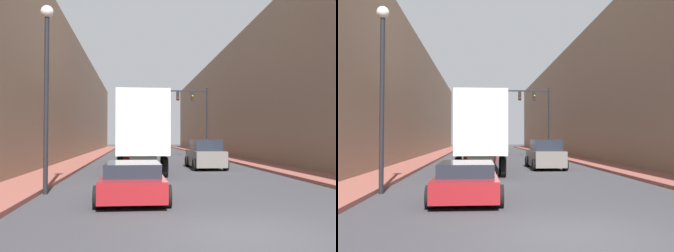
{
  "view_description": "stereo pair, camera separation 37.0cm",
  "coord_description": "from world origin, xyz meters",
  "views": [
    {
      "loc": [
        -2.2,
        -7.31,
        1.94
      ],
      "look_at": [
        -0.53,
        10.82,
        2.51
      ],
      "focal_mm": 40.0,
      "sensor_mm": 36.0,
      "label": 1
    },
    {
      "loc": [
        -1.84,
        -7.34,
        1.94
      ],
      "look_at": [
        -0.53,
        10.82,
        2.51
      ],
      "focal_mm": 40.0,
      "sensor_mm": 36.0,
      "label": 2
    }
  ],
  "objects": [
    {
      "name": "ground_plane",
      "position": [
        0.0,
        0.0,
        0.0
      ],
      "size": [
        200.0,
        200.0,
        0.0
      ],
      "primitive_type": "plane",
      "color": "#38383D"
    },
    {
      "name": "sidewalk_right",
      "position": [
        6.45,
        30.0,
        0.07
      ],
      "size": [
        2.16,
        80.0,
        0.15
      ],
      "color": "brown",
      "rests_on": "ground"
    },
    {
      "name": "sidewalk_left",
      "position": [
        -6.45,
        30.0,
        0.07
      ],
      "size": [
        2.16,
        80.0,
        0.15
      ],
      "color": "brown",
      "rests_on": "ground"
    },
    {
      "name": "building_right",
      "position": [
        10.52,
        30.0,
        5.8
      ],
      "size": [
        6.0,
        80.0,
        11.6
      ],
      "color": "#846B56",
      "rests_on": "ground"
    },
    {
      "name": "building_left",
      "position": [
        -10.52,
        30.0,
        5.67
      ],
      "size": [
        6.0,
        80.0,
        11.35
      ],
      "color": "#846B56",
      "rests_on": "ground"
    },
    {
      "name": "semi_truck",
      "position": [
        -1.76,
        16.75,
        2.38
      ],
      "size": [
        2.52,
        14.17,
        4.24
      ],
      "color": "silver",
      "rests_on": "ground"
    },
    {
      "name": "sedan_car",
      "position": [
        -2.22,
        4.66,
        0.58
      ],
      "size": [
        2.13,
        4.5,
        1.17
      ],
      "color": "maroon",
      "rests_on": "ground"
    },
    {
      "name": "suv_car",
      "position": [
        2.31,
        15.99,
        0.86
      ],
      "size": [
        2.09,
        4.48,
        1.83
      ],
      "color": "slate",
      "rests_on": "ground"
    },
    {
      "name": "traffic_signal_gantry",
      "position": [
        3.68,
        29.98,
        4.93
      ],
      "size": [
        6.05,
        0.35,
        6.96
      ],
      "color": "black",
      "rests_on": "ground"
    },
    {
      "name": "street_lamp",
      "position": [
        -5.22,
        5.92,
        4.23
      ],
      "size": [
        0.44,
        0.44,
        6.55
      ],
      "color": "black",
      "rests_on": "ground"
    }
  ]
}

